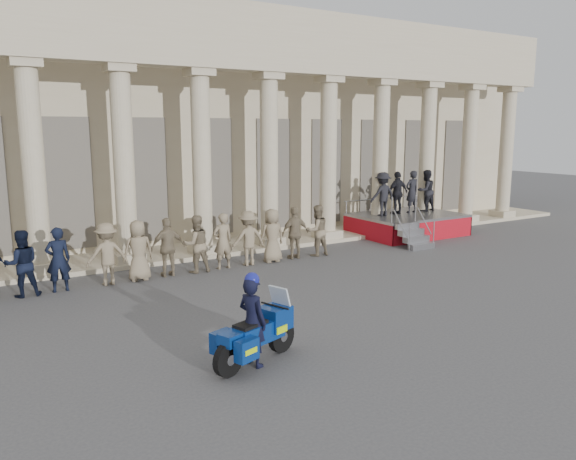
{
  "coord_description": "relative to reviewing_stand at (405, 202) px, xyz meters",
  "views": [
    {
      "loc": [
        -6.03,
        -9.69,
        4.37
      ],
      "look_at": [
        1.88,
        3.36,
        1.6
      ],
      "focal_mm": 35.0,
      "sensor_mm": 36.0,
      "label": 1
    }
  ],
  "objects": [
    {
      "name": "ground",
      "position": [
        -10.0,
        -7.43,
        -1.39
      ],
      "size": [
        90.0,
        90.0,
        0.0
      ],
      "primitive_type": "plane",
      "color": "#444446",
      "rests_on": "ground"
    },
    {
      "name": "building",
      "position": [
        -10.0,
        7.31,
        3.14
      ],
      "size": [
        40.0,
        12.5,
        9.0
      ],
      "color": "tan",
      "rests_on": "ground"
    },
    {
      "name": "officer_rank",
      "position": [
        -14.37,
        -1.31,
        -0.5
      ],
      "size": [
        19.1,
        0.67,
        1.78
      ],
      "color": "black",
      "rests_on": "ground"
    },
    {
      "name": "reviewing_stand",
      "position": [
        0.0,
        0.0,
        0.0
      ],
      "size": [
        4.3,
        4.11,
        2.64
      ],
      "color": "gray",
      "rests_on": "ground"
    },
    {
      "name": "motorcycle",
      "position": [
        -11.36,
        -8.28,
        -0.8
      ],
      "size": [
        2.04,
        1.17,
        1.36
      ],
      "rotation": [
        0.0,
        0.0,
        0.34
      ],
      "color": "black",
      "rests_on": "ground"
    },
    {
      "name": "rider",
      "position": [
        -11.47,
        -8.32,
        -0.5
      ],
      "size": [
        0.59,
        0.72,
        1.79
      ],
      "rotation": [
        0.0,
        0.0,
        1.91
      ],
      "color": "black",
      "rests_on": "ground"
    }
  ]
}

